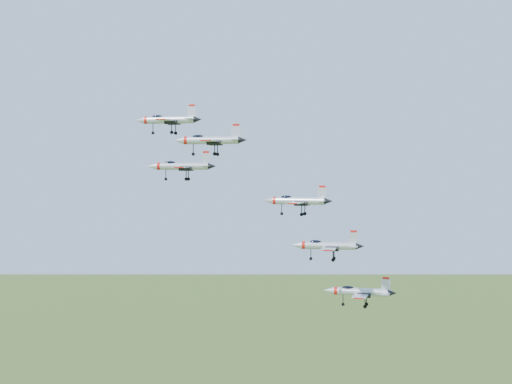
# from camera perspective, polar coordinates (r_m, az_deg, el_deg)

# --- Properties ---
(jet_lead) EXTENTS (13.53, 11.19, 3.62)m
(jet_lead) POSITION_cam_1_polar(r_m,az_deg,el_deg) (139.02, -7.11, 5.76)
(jet_lead) COLOR silver
(jet_left_high) EXTENTS (12.12, 10.00, 3.24)m
(jet_left_high) POSITION_cam_1_polar(r_m,az_deg,el_deg) (123.63, -6.04, 2.08)
(jet_left_high) COLOR silver
(jet_right_high) EXTENTS (11.13, 9.15, 2.98)m
(jet_right_high) POSITION_cam_1_polar(r_m,az_deg,el_deg) (105.70, -3.77, 4.17)
(jet_right_high) COLOR silver
(jet_left_low) EXTENTS (13.05, 10.95, 3.50)m
(jet_left_low) POSITION_cam_1_polar(r_m,az_deg,el_deg) (129.68, 3.27, -0.69)
(jet_left_low) COLOR silver
(jet_right_low) EXTENTS (11.37, 9.39, 3.04)m
(jet_right_low) POSITION_cam_1_polar(r_m,az_deg,el_deg) (111.00, 5.67, -4.28)
(jet_right_low) COLOR silver
(jet_trail) EXTENTS (11.84, 9.87, 3.16)m
(jet_trail) POSITION_cam_1_polar(r_m,az_deg,el_deg) (117.34, 8.23, -7.88)
(jet_trail) COLOR silver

